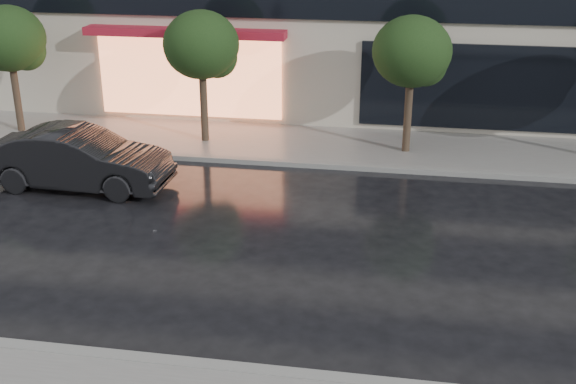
# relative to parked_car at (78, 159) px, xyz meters

# --- Properties ---
(ground) EXTENTS (120.00, 120.00, 0.00)m
(ground) POSITION_rel_parked_car_xyz_m (5.19, -6.00, -0.77)
(ground) COLOR black
(ground) RESTS_ON ground
(sidewalk_far) EXTENTS (60.00, 3.50, 0.12)m
(sidewalk_far) POSITION_rel_parked_car_xyz_m (5.19, 4.25, -0.71)
(sidewalk_far) COLOR slate
(sidewalk_far) RESTS_ON ground
(curb_near) EXTENTS (60.00, 0.25, 0.14)m
(curb_near) POSITION_rel_parked_car_xyz_m (5.19, -7.00, -0.70)
(curb_near) COLOR gray
(curb_near) RESTS_ON ground
(curb_far) EXTENTS (60.00, 0.25, 0.14)m
(curb_far) POSITION_rel_parked_car_xyz_m (5.19, 2.50, -0.70)
(curb_far) COLOR gray
(curb_far) RESTS_ON ground
(tree_far_west) EXTENTS (2.20, 2.20, 3.99)m
(tree_far_west) POSITION_rel_parked_car_xyz_m (-3.75, 4.03, 2.15)
(tree_far_west) COLOR #33261C
(tree_far_west) RESTS_ON ground
(tree_mid_west) EXTENTS (2.20, 2.20, 3.99)m
(tree_mid_west) POSITION_rel_parked_car_xyz_m (2.25, 4.03, 2.15)
(tree_mid_west) COLOR #33261C
(tree_mid_west) RESTS_ON ground
(tree_mid_east) EXTENTS (2.20, 2.20, 3.99)m
(tree_mid_east) POSITION_rel_parked_car_xyz_m (8.25, 4.03, 2.15)
(tree_mid_east) COLOR #33261C
(tree_mid_east) RESTS_ON ground
(parked_car) EXTENTS (4.74, 1.78, 1.55)m
(parked_car) POSITION_rel_parked_car_xyz_m (0.00, 0.00, 0.00)
(parked_car) COLOR black
(parked_car) RESTS_ON ground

